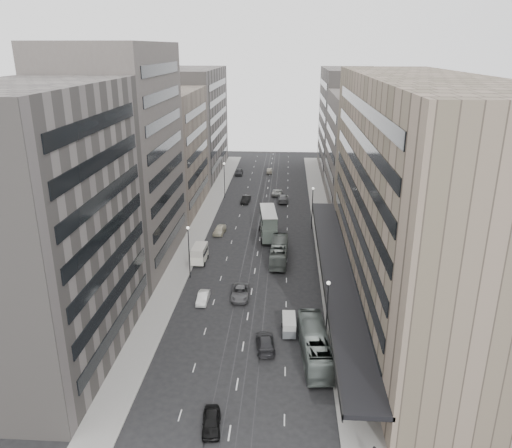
% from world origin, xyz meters
% --- Properties ---
extents(ground, '(220.00, 220.00, 0.00)m').
position_xyz_m(ground, '(0.00, 0.00, 0.00)').
color(ground, black).
rests_on(ground, ground).
extents(sidewalk_right, '(4.00, 125.00, 0.15)m').
position_xyz_m(sidewalk_right, '(12.00, 37.50, 0.07)').
color(sidewalk_right, gray).
rests_on(sidewalk_right, ground).
extents(sidewalk_left, '(4.00, 125.00, 0.15)m').
position_xyz_m(sidewalk_left, '(-12.00, 37.50, 0.07)').
color(sidewalk_left, gray).
rests_on(sidewalk_left, ground).
extents(department_store, '(19.20, 60.00, 30.00)m').
position_xyz_m(department_store, '(21.45, 8.00, 14.95)').
color(department_store, gray).
rests_on(department_store, ground).
extents(building_right_mid, '(15.00, 28.00, 24.00)m').
position_xyz_m(building_right_mid, '(21.50, 52.00, 12.00)').
color(building_right_mid, '#544E49').
rests_on(building_right_mid, ground).
extents(building_right_far, '(15.00, 32.00, 28.00)m').
position_xyz_m(building_right_far, '(21.50, 82.00, 14.00)').
color(building_right_far, slate).
rests_on(building_right_far, ground).
extents(building_left_a, '(15.00, 28.00, 30.00)m').
position_xyz_m(building_left_a, '(-21.50, -8.00, 15.00)').
color(building_left_a, slate).
rests_on(building_left_a, ground).
extents(building_left_b, '(15.00, 26.00, 34.00)m').
position_xyz_m(building_left_b, '(-21.50, 19.00, 17.00)').
color(building_left_b, '#544E49').
rests_on(building_left_b, ground).
extents(building_left_c, '(15.00, 28.00, 25.00)m').
position_xyz_m(building_left_c, '(-21.50, 46.00, 12.50)').
color(building_left_c, gray).
rests_on(building_left_c, ground).
extents(building_left_d, '(15.00, 38.00, 28.00)m').
position_xyz_m(building_left_d, '(-21.50, 79.00, 14.00)').
color(building_left_d, slate).
rests_on(building_left_d, ground).
extents(lamp_right_near, '(0.44, 0.44, 8.32)m').
position_xyz_m(lamp_right_near, '(9.70, -5.00, 5.20)').
color(lamp_right_near, '#262628').
rests_on(lamp_right_near, ground).
extents(lamp_right_far, '(0.44, 0.44, 8.32)m').
position_xyz_m(lamp_right_far, '(9.70, 35.00, 5.20)').
color(lamp_right_far, '#262628').
rests_on(lamp_right_far, ground).
extents(lamp_left_near, '(0.44, 0.44, 8.32)m').
position_xyz_m(lamp_left_near, '(-9.70, 12.00, 5.20)').
color(lamp_left_near, '#262628').
rests_on(lamp_left_near, ground).
extents(lamp_left_far, '(0.44, 0.44, 8.32)m').
position_xyz_m(lamp_left_far, '(-9.70, 55.00, 5.20)').
color(lamp_left_far, '#262628').
rests_on(lamp_left_far, ground).
extents(bus_near, '(3.70, 12.13, 3.33)m').
position_xyz_m(bus_near, '(8.26, -7.63, 1.66)').
color(bus_near, slate).
rests_on(bus_near, ground).
extents(bus_far, '(2.86, 11.19, 3.10)m').
position_xyz_m(bus_far, '(3.68, 19.48, 1.55)').
color(bus_far, gray).
rests_on(bus_far, ground).
extents(double_decker, '(3.75, 9.71, 5.19)m').
position_xyz_m(double_decker, '(1.50, 29.89, 2.80)').
color(double_decker, slate).
rests_on(double_decker, ground).
extents(vw_microbus, '(1.87, 3.91, 2.08)m').
position_xyz_m(vw_microbus, '(5.38, -2.63, 1.16)').
color(vw_microbus, '#595D61').
rests_on(vw_microbus, ground).
extents(panel_van, '(2.38, 4.63, 2.87)m').
position_xyz_m(panel_van, '(-9.20, 17.75, 1.58)').
color(panel_van, white).
rests_on(panel_van, ground).
extents(sedan_0, '(2.14, 4.35, 1.43)m').
position_xyz_m(sedan_0, '(-1.72, -19.47, 0.71)').
color(sedan_0, black).
rests_on(sedan_0, ground).
extents(sedan_1, '(1.44, 4.06, 1.34)m').
position_xyz_m(sedan_1, '(-6.46, 4.47, 0.67)').
color(sedan_1, white).
rests_on(sedan_1, ground).
extents(sedan_2, '(2.61, 5.36, 1.47)m').
position_xyz_m(sedan_2, '(-1.48, 6.13, 0.73)').
color(sedan_2, '#545456').
rests_on(sedan_2, ground).
extents(sedan_3, '(2.68, 5.35, 1.49)m').
position_xyz_m(sedan_3, '(2.64, -6.16, 0.75)').
color(sedan_3, '#28282A').
rests_on(sedan_3, ground).
extents(sedan_4, '(2.35, 4.81, 1.58)m').
position_xyz_m(sedan_4, '(-7.72, 31.13, 0.79)').
color(sedan_4, beige).
rests_on(sedan_4, ground).
extents(sedan_5, '(2.05, 4.84, 1.55)m').
position_xyz_m(sedan_5, '(-4.45, 51.29, 0.78)').
color(sedan_5, black).
rests_on(sedan_5, ground).
extents(sedan_6, '(2.54, 5.01, 1.36)m').
position_xyz_m(sedan_6, '(2.44, 57.88, 0.68)').
color(sedan_6, beige).
rests_on(sedan_6, ground).
extents(sedan_7, '(2.46, 5.76, 1.66)m').
position_xyz_m(sedan_7, '(3.87, 52.50, 0.83)').
color(sedan_7, '#5D5D60').
rests_on(sedan_7, ground).
extents(sedan_8, '(1.98, 4.86, 1.65)m').
position_xyz_m(sedan_8, '(-8.50, 77.12, 0.83)').
color(sedan_8, '#252628').
rests_on(sedan_8, ground).
extents(sedan_9, '(1.59, 4.20, 1.37)m').
position_xyz_m(sedan_9, '(-0.18, 79.55, 0.68)').
color(sedan_9, '#A79D8A').
rests_on(sedan_9, ground).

